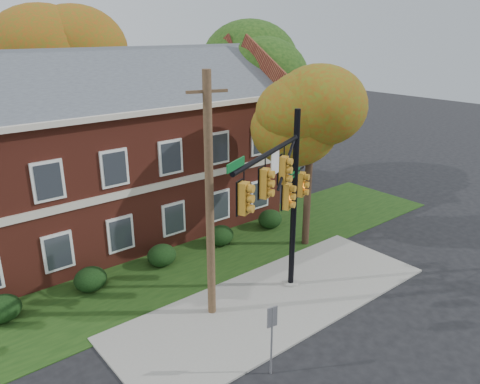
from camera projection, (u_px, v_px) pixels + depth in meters
ground at (293, 312)px, 18.59m from camera, size 120.00×120.00×0.00m
sidewalk at (275, 301)px, 19.31m from camera, size 14.00×5.00×0.08m
grass_strip at (205, 258)px, 22.96m from camera, size 30.00×6.00×0.04m
apartment_building at (105, 143)px, 24.44m from camera, size 18.80×8.80×9.74m
hedge_far_left at (3, 309)px, 17.91m from camera, size 1.40×1.26×1.05m
hedge_left at (90, 279)px, 20.00m from camera, size 1.40×1.26×1.05m
hedge_center at (162, 255)px, 22.10m from camera, size 1.40×1.26×1.05m
hedge_right at (221, 236)px, 24.20m from camera, size 1.40×1.26×1.05m
hedge_far_right at (270, 219)px, 26.30m from camera, size 1.40×1.26×1.05m
tree_near_right at (317, 117)px, 22.32m from camera, size 4.50×4.25×8.58m
tree_right_rear at (257, 69)px, 30.81m from camera, size 6.30×5.95×10.62m
tree_far_rear at (67, 58)px, 29.68m from camera, size 6.84×6.46×11.52m
traffic_signal at (282, 192)px, 17.75m from camera, size 6.41×3.04×7.76m
utility_pole at (210, 200)px, 16.97m from camera, size 1.43×0.54×9.41m
sign_post at (272, 329)px, 14.74m from camera, size 0.37×0.11×2.52m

